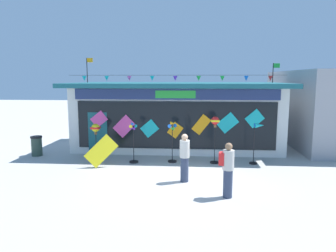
% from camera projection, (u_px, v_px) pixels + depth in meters
% --- Properties ---
extents(ground_plane, '(80.00, 80.00, 0.00)m').
position_uv_depth(ground_plane, '(178.00, 181.00, 11.23)').
color(ground_plane, '#ADAAA5').
extents(kite_shop_building, '(10.45, 5.43, 4.61)m').
position_uv_depth(kite_shop_building, '(178.00, 114.00, 16.70)').
color(kite_shop_building, silver).
rests_on(kite_shop_building, ground_plane).
extents(wind_spinner_far_left, '(0.38, 0.38, 1.62)m').
position_uv_depth(wind_spinner_far_left, '(96.00, 132.00, 13.88)').
color(wind_spinner_far_left, black).
rests_on(wind_spinner_far_left, ground_plane).
extents(wind_spinner_left, '(0.39, 0.39, 1.73)m').
position_uv_depth(wind_spinner_left, '(133.00, 142.00, 13.54)').
color(wind_spinner_left, black).
rests_on(wind_spinner_left, ground_plane).
extents(wind_spinner_center_left, '(0.38, 0.38, 1.77)m').
position_uv_depth(wind_spinner_center_left, '(172.00, 138.00, 13.58)').
color(wind_spinner_center_left, black).
rests_on(wind_spinner_center_left, ground_plane).
extents(wind_spinner_center_right, '(0.37, 0.37, 1.99)m').
position_uv_depth(wind_spinner_center_right, '(215.00, 127.00, 13.35)').
color(wind_spinner_center_right, black).
rests_on(wind_spinner_center_right, ground_plane).
extents(wind_spinner_right, '(0.59, 0.32, 1.74)m').
position_uv_depth(wind_spinner_right, '(258.00, 136.00, 13.26)').
color(wind_spinner_right, black).
rests_on(wind_spinner_right, ground_plane).
extents(person_near_camera, '(0.34, 0.34, 1.68)m').
position_uv_depth(person_near_camera, '(185.00, 158.00, 11.04)').
color(person_near_camera, '#333D56').
rests_on(person_near_camera, ground_plane).
extents(person_mid_plaza, '(0.47, 0.35, 1.68)m').
position_uv_depth(person_mid_plaza, '(228.00, 169.00, 9.56)').
color(person_mid_plaza, '#333D56').
rests_on(person_mid_plaza, ground_plane).
extents(trash_bin, '(0.52, 0.52, 0.92)m').
position_uv_depth(trash_bin, '(37.00, 146.00, 14.83)').
color(trash_bin, '#2D4238').
rests_on(trash_bin, ground_plane).
extents(display_kite_on_ground, '(1.33, 0.46, 1.33)m').
position_uv_depth(display_kite_on_ground, '(101.00, 151.00, 12.89)').
color(display_kite_on_ground, yellow).
rests_on(display_kite_on_ground, ground_plane).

